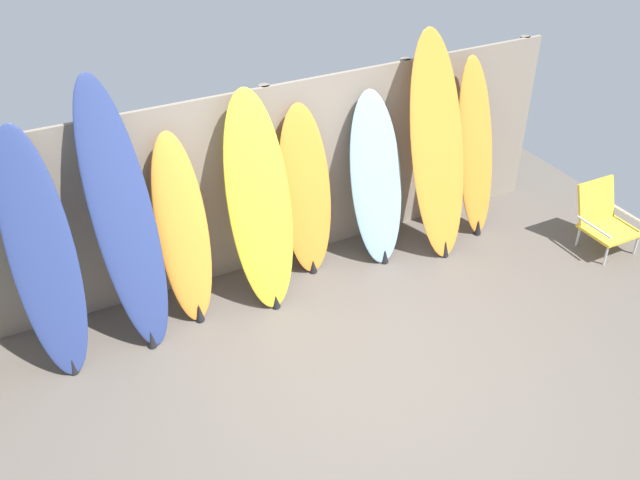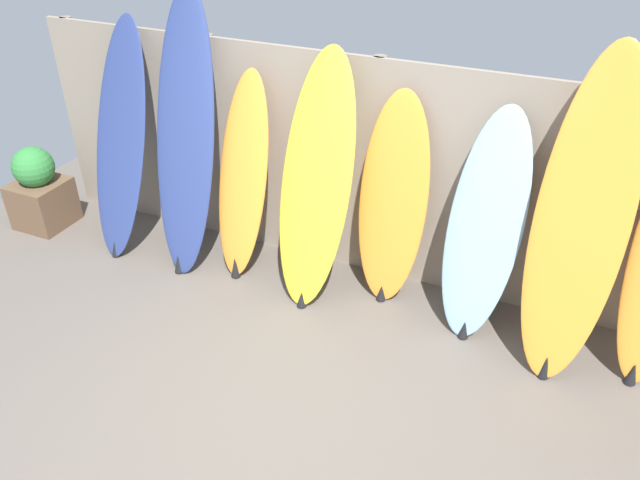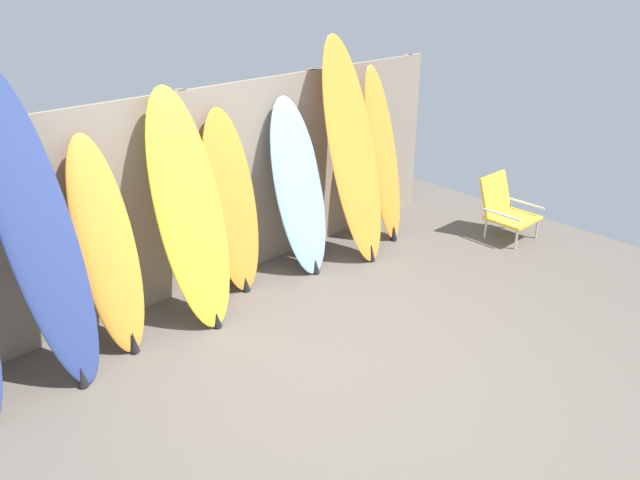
{
  "view_description": "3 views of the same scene",
  "coord_description": "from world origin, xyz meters",
  "px_view_note": "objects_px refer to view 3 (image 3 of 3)",
  "views": [
    {
      "loc": [
        -2.22,
        -3.36,
        4.1
      ],
      "look_at": [
        -0.17,
        0.64,
        1.08
      ],
      "focal_mm": 40.0,
      "sensor_mm": 36.0,
      "label": 1
    },
    {
      "loc": [
        1.4,
        -2.17,
        3.07
      ],
      "look_at": [
        0.01,
        0.97,
        0.88
      ],
      "focal_mm": 35.0,
      "sensor_mm": 36.0,
      "label": 2
    },
    {
      "loc": [
        -2.64,
        -2.5,
        2.81
      ],
      "look_at": [
        0.3,
        0.68,
        0.81
      ],
      "focal_mm": 35.0,
      "sensor_mm": 36.0,
      "label": 3
    }
  ],
  "objects_px": {
    "surfboard_orange_4": "(232,204)",
    "surfboard_orange_7": "(383,156)",
    "surfboard_yellow_3": "(190,211)",
    "surfboard_navy_1": "(39,233)",
    "surfboard_orange_2": "(107,248)",
    "beach_chair": "(505,207)",
    "surfboard_skyblue_5": "(299,188)",
    "surfboard_orange_6": "(353,153)"
  },
  "relations": [
    {
      "from": "surfboard_navy_1",
      "to": "surfboard_orange_6",
      "type": "relative_size",
      "value": 1.04
    },
    {
      "from": "surfboard_orange_6",
      "to": "surfboard_orange_2",
      "type": "bearing_deg",
      "value": 177.75
    },
    {
      "from": "surfboard_navy_1",
      "to": "surfboard_orange_2",
      "type": "height_order",
      "value": "surfboard_navy_1"
    },
    {
      "from": "surfboard_skyblue_5",
      "to": "beach_chair",
      "type": "bearing_deg",
      "value": -24.17
    },
    {
      "from": "surfboard_yellow_3",
      "to": "surfboard_orange_4",
      "type": "bearing_deg",
      "value": 20.12
    },
    {
      "from": "surfboard_navy_1",
      "to": "surfboard_yellow_3",
      "type": "xyz_separation_m",
      "value": [
        1.14,
        -0.03,
        -0.15
      ]
    },
    {
      "from": "surfboard_yellow_3",
      "to": "surfboard_orange_7",
      "type": "distance_m",
      "value": 2.37
    },
    {
      "from": "surfboard_navy_1",
      "to": "surfboard_orange_7",
      "type": "distance_m",
      "value": 3.52
    },
    {
      "from": "surfboard_navy_1",
      "to": "beach_chair",
      "type": "distance_m",
      "value": 4.63
    },
    {
      "from": "surfboard_yellow_3",
      "to": "beach_chair",
      "type": "distance_m",
      "value": 3.5
    },
    {
      "from": "surfboard_skyblue_5",
      "to": "beach_chair",
      "type": "relative_size",
      "value": 2.51
    },
    {
      "from": "surfboard_orange_2",
      "to": "surfboard_orange_7",
      "type": "xyz_separation_m",
      "value": [
        3.04,
        -0.01,
        0.08
      ]
    },
    {
      "from": "surfboard_yellow_3",
      "to": "surfboard_orange_7",
      "type": "height_order",
      "value": "surfboard_yellow_3"
    },
    {
      "from": "surfboard_yellow_3",
      "to": "beach_chair",
      "type": "height_order",
      "value": "surfboard_yellow_3"
    },
    {
      "from": "surfboard_orange_6",
      "to": "beach_chair",
      "type": "relative_size",
      "value": 3.27
    },
    {
      "from": "surfboard_orange_2",
      "to": "beach_chair",
      "type": "xyz_separation_m",
      "value": [
        4.02,
        -0.92,
        -0.49
      ]
    },
    {
      "from": "surfboard_yellow_3",
      "to": "surfboard_orange_7",
      "type": "xyz_separation_m",
      "value": [
        2.37,
        0.07,
        -0.06
      ]
    },
    {
      "from": "surfboard_navy_1",
      "to": "surfboard_yellow_3",
      "type": "relative_size",
      "value": 1.16
    },
    {
      "from": "surfboard_navy_1",
      "to": "surfboard_yellow_3",
      "type": "height_order",
      "value": "surfboard_navy_1"
    },
    {
      "from": "surfboard_skyblue_5",
      "to": "beach_chair",
      "type": "xyz_separation_m",
      "value": [
        2.1,
        -0.94,
        -0.48
      ]
    },
    {
      "from": "surfboard_orange_2",
      "to": "surfboard_orange_6",
      "type": "bearing_deg",
      "value": -2.25
    },
    {
      "from": "surfboard_navy_1",
      "to": "surfboard_orange_6",
      "type": "xyz_separation_m",
      "value": [
        2.97,
        -0.04,
        -0.04
      ]
    },
    {
      "from": "surfboard_navy_1",
      "to": "beach_chair",
      "type": "height_order",
      "value": "surfboard_navy_1"
    },
    {
      "from": "surfboard_navy_1",
      "to": "surfboard_orange_2",
      "type": "xyz_separation_m",
      "value": [
        0.47,
        0.05,
        -0.29
      ]
    },
    {
      "from": "beach_chair",
      "to": "surfboard_yellow_3",
      "type": "bearing_deg",
      "value": 173.75
    },
    {
      "from": "surfboard_orange_7",
      "to": "surfboard_yellow_3",
      "type": "bearing_deg",
      "value": -178.21
    },
    {
      "from": "surfboard_navy_1",
      "to": "surfboard_orange_6",
      "type": "height_order",
      "value": "surfboard_navy_1"
    },
    {
      "from": "surfboard_skyblue_5",
      "to": "surfboard_orange_6",
      "type": "relative_size",
      "value": 0.77
    },
    {
      "from": "surfboard_navy_1",
      "to": "surfboard_orange_7",
      "type": "xyz_separation_m",
      "value": [
        3.51,
        0.05,
        -0.21
      ]
    },
    {
      "from": "beach_chair",
      "to": "surfboard_orange_7",
      "type": "bearing_deg",
      "value": 144.71
    },
    {
      "from": "surfboard_orange_4",
      "to": "surfboard_orange_7",
      "type": "distance_m",
      "value": 1.83
    },
    {
      "from": "surfboard_navy_1",
      "to": "surfboard_skyblue_5",
      "type": "relative_size",
      "value": 1.35
    },
    {
      "from": "surfboard_orange_2",
      "to": "surfboard_orange_4",
      "type": "distance_m",
      "value": 1.22
    },
    {
      "from": "surfboard_orange_4",
      "to": "surfboard_skyblue_5",
      "type": "xyz_separation_m",
      "value": [
        0.7,
        -0.09,
        0.0
      ]
    },
    {
      "from": "surfboard_navy_1",
      "to": "surfboard_yellow_3",
      "type": "bearing_deg",
      "value": -1.37
    },
    {
      "from": "surfboard_orange_4",
      "to": "beach_chair",
      "type": "relative_size",
      "value": 2.51
    },
    {
      "from": "surfboard_orange_6",
      "to": "surfboard_orange_7",
      "type": "bearing_deg",
      "value": 9.6
    },
    {
      "from": "surfboard_navy_1",
      "to": "surfboard_orange_2",
      "type": "distance_m",
      "value": 0.55
    },
    {
      "from": "surfboard_orange_2",
      "to": "surfboard_orange_7",
      "type": "relative_size",
      "value": 0.91
    },
    {
      "from": "surfboard_orange_4",
      "to": "surfboard_orange_7",
      "type": "relative_size",
      "value": 0.91
    },
    {
      "from": "surfboard_orange_7",
      "to": "surfboard_orange_4",
      "type": "bearing_deg",
      "value": 176.12
    },
    {
      "from": "surfboard_orange_4",
      "to": "surfboard_orange_7",
      "type": "xyz_separation_m",
      "value": [
        1.83,
        -0.12,
        0.08
      ]
    }
  ]
}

